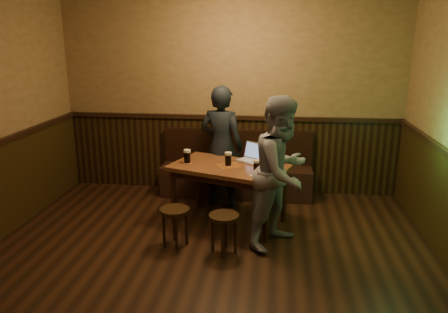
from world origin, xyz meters
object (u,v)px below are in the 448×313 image
stool_right (224,222)px  laptop (252,156)px  bench (236,175)px  person_suit (221,147)px  pint_mid (228,159)px  pint_right (256,166)px  person_grey (282,172)px  stool_left (175,216)px  pint_left (187,156)px  pub_table (229,173)px

stool_right → laptop: (0.23, 1.06, 0.45)m
bench → person_suit: size_ratio=1.31×
pint_mid → pint_right: bearing=-33.0°
person_grey → pint_right: bearing=79.7°
bench → laptop: (0.27, -0.75, 0.50)m
stool_right → pint_mid: (-0.05, 0.81, 0.48)m
stool_left → person_suit: person_suit is taller
pint_right → laptop: bearing=99.3°
pint_left → pint_mid: pint_left is taller
laptop → person_grey: size_ratio=0.24×
bench → stool_right: size_ratio=4.94×
pint_mid → bench: bearing=89.4°
pint_left → pub_table: bearing=-5.9°
pub_table → pint_left: size_ratio=9.09×
pub_table → person_grey: (0.64, -0.51, 0.20)m
stool_right → person_suit: person_suit is taller
pint_left → person_grey: 1.30m
stool_left → person_suit: 1.44m
stool_right → pint_left: pint_left is taller
pint_mid → pint_right: 0.43m
pub_table → person_suit: size_ratio=0.95×
bench → person_suit: person_suit is taller
bench → pint_right: (0.35, -1.23, 0.52)m
pint_left → person_suit: 0.65m
pub_table → stool_right: (0.04, -0.81, -0.30)m
bench → person_grey: 1.73m
stool_right → person_suit: bearing=98.4°
pint_mid → person_grey: bearing=-38.2°
pint_right → pub_table: bearing=146.8°
stool_left → laptop: size_ratio=1.08×
stool_left → pint_mid: size_ratio=2.61×
stool_right → pint_mid: size_ratio=2.59×
bench → pint_right: 1.38m
bench → pint_mid: (-0.01, -1.00, 0.53)m
stool_right → laptop: bearing=77.6°
stool_left → stool_right: bearing=-9.5°
bench → pint_right: bench is taller
bench → pub_table: bench is taller
stool_right → laptop: laptop is taller
stool_left → laptop: 1.33m
pint_left → laptop: 0.83m
person_suit → person_grey: bearing=140.2°
pint_mid → pint_left: bearing=174.5°
pub_table → pint_left: 0.57m
person_grey → pint_left: bearing=97.8°
bench → pub_table: bearing=-90.0°
stool_left → stool_right: 0.57m
pub_table → person_suit: person_suit is taller
bench → person_grey: (0.64, -1.51, 0.54)m
stool_right → pint_right: bearing=61.9°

